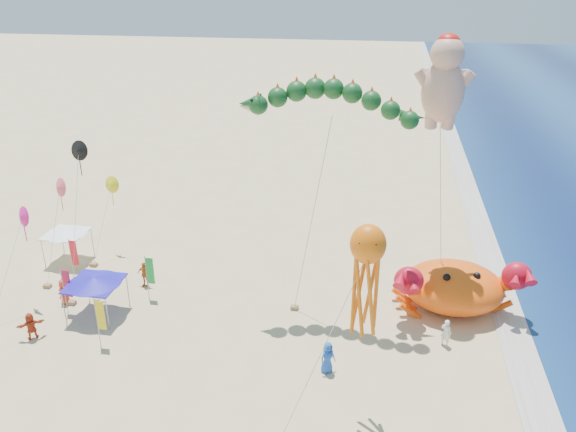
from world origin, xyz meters
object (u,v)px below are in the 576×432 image
object	(u,v)px
octopus_kite	(366,272)
canopy_blue	(94,281)
canopy_white	(66,231)
crab_inflatable	(454,286)
dragon_kite	(330,107)
cherub_kite	(444,80)

from	to	relation	value
octopus_kite	canopy_blue	bearing A→B (deg)	161.51
octopus_kite	canopy_blue	size ratio (longest dim) A/B	2.98
canopy_white	octopus_kite	bearing A→B (deg)	-28.06
crab_inflatable	octopus_kite	xyz separation A→B (m)	(-5.38, -10.36, 6.18)
canopy_blue	dragon_kite	bearing A→B (deg)	14.32
crab_inflatable	octopus_kite	distance (m)	13.21
octopus_kite	canopy_blue	world-z (taller)	octopus_kite
dragon_kite	canopy_white	size ratio (longest dim) A/B	4.64
crab_inflatable	octopus_kite	world-z (taller)	octopus_kite
dragon_kite	canopy_white	distance (m)	22.60
crab_inflatable	dragon_kite	distance (m)	14.12
cherub_kite	canopy_white	xyz separation A→B (m)	(-26.05, 0.19, -11.95)
octopus_kite	canopy_blue	xyz separation A→B (m)	(-16.87, 5.64, -5.40)
dragon_kite	cherub_kite	bearing A→B (deg)	22.21
canopy_white	crab_inflatable	bearing A→B (deg)	-3.38
cherub_kite	canopy_blue	world-z (taller)	cherub_kite
crab_inflatable	canopy_white	bearing A→B (deg)	176.62
crab_inflatable	cherub_kite	size ratio (longest dim) A/B	0.51
cherub_kite	octopus_kite	distance (m)	13.96
cherub_kite	canopy_white	size ratio (longest dim) A/B	5.53
dragon_kite	canopy_white	bearing A→B (deg)	171.99
crab_inflatable	canopy_white	xyz separation A→B (m)	(-27.91, 1.65, 0.78)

